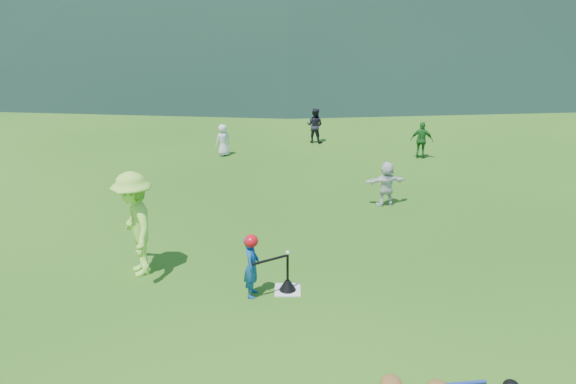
# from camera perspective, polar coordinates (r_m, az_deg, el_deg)

# --- Properties ---
(ground) EXTENTS (120.00, 120.00, 0.00)m
(ground) POSITION_cam_1_polar(r_m,az_deg,el_deg) (9.96, -0.04, -9.97)
(ground) COLOR #215112
(ground) RESTS_ON ground
(home_plate) EXTENTS (0.45, 0.45, 0.02)m
(home_plate) POSITION_cam_1_polar(r_m,az_deg,el_deg) (9.95, -0.04, -9.93)
(home_plate) COLOR silver
(home_plate) RESTS_ON ground
(baseball) EXTENTS (0.08, 0.08, 0.08)m
(baseball) POSITION_cam_1_polar(r_m,az_deg,el_deg) (9.60, -0.04, -6.18)
(baseball) COLOR white
(baseball) RESTS_ON batting_tee
(batter_child) EXTENTS (0.31, 0.43, 1.11)m
(batter_child) POSITION_cam_1_polar(r_m,az_deg,el_deg) (9.58, -3.70, -7.55)
(batter_child) COLOR #144C8D
(batter_child) RESTS_ON ground
(adult_coach) EXTENTS (1.18, 1.45, 1.95)m
(adult_coach) POSITION_cam_1_polar(r_m,az_deg,el_deg) (10.46, -15.28, -3.19)
(adult_coach) COLOR #A1F347
(adult_coach) RESTS_ON ground
(fielder_a) EXTENTS (0.57, 0.53, 0.98)m
(fielder_a) POSITION_cam_1_polar(r_m,az_deg,el_deg) (17.39, -6.61, 5.25)
(fielder_a) COLOR silver
(fielder_a) RESTS_ON ground
(fielder_b) EXTENTS (0.69, 0.62, 1.16)m
(fielder_b) POSITION_cam_1_polar(r_m,az_deg,el_deg) (18.74, 2.74, 6.77)
(fielder_b) COLOR black
(fielder_b) RESTS_ON ground
(fielder_c) EXTENTS (0.71, 0.42, 1.13)m
(fielder_c) POSITION_cam_1_polar(r_m,az_deg,el_deg) (17.46, 13.42, 5.13)
(fielder_c) COLOR #206C23
(fielder_c) RESTS_ON ground
(fielder_d) EXTENTS (1.05, 0.53, 1.09)m
(fielder_d) POSITION_cam_1_polar(r_m,az_deg,el_deg) (13.57, 9.96, 0.84)
(fielder_d) COLOR white
(fielder_d) RESTS_ON ground
(batting_tee) EXTENTS (0.30, 0.30, 0.68)m
(batting_tee) POSITION_cam_1_polar(r_m,az_deg,el_deg) (9.89, -0.04, -9.33)
(batting_tee) COLOR black
(batting_tee) RESTS_ON home_plate
(batter_gear) EXTENTS (0.71, 0.34, 0.47)m
(batter_gear) POSITION_cam_1_polar(r_m,az_deg,el_deg) (9.37, -3.62, -5.14)
(batter_gear) COLOR red
(batter_gear) RESTS_ON ground
(outfield_fence) EXTENTS (70.07, 0.08, 1.33)m
(outfield_fence) POSITION_cam_1_polar(r_m,az_deg,el_deg) (36.83, 0.12, 13.85)
(outfield_fence) COLOR gray
(outfield_fence) RESTS_ON ground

